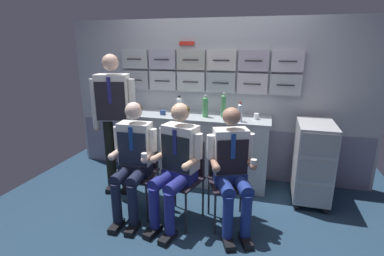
# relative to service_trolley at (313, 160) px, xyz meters

# --- Properties ---
(ground) EXTENTS (4.80, 4.80, 0.04)m
(ground) POSITION_rel_service_trolley_xyz_m (-1.28, -0.92, -0.53)
(ground) COLOR #203950
(galley_bulkhead) EXTENTS (4.20, 0.14, 2.15)m
(galley_bulkhead) POSITION_rel_service_trolley_xyz_m (-1.30, 0.45, 0.57)
(galley_bulkhead) COLOR #B1B7BE
(galley_bulkhead) RESTS_ON ground
(galley_counter) EXTENTS (1.97, 0.53, 0.92)m
(galley_counter) POSITION_rel_service_trolley_xyz_m (-1.48, 0.17, -0.05)
(galley_counter) COLOR #B5BFC5
(galley_counter) RESTS_ON ground
(service_trolley) EXTENTS (0.40, 0.65, 0.96)m
(service_trolley) POSITION_rel_service_trolley_xyz_m (0.00, 0.00, 0.00)
(service_trolley) COLOR black
(service_trolley) RESTS_ON ground
(folding_chair_left) EXTENTS (0.42, 0.42, 0.86)m
(folding_chair_left) POSITION_rel_service_trolley_xyz_m (-1.89, -0.69, 0.02)
(folding_chair_left) COLOR #2D2D33
(folding_chair_left) RESTS_ON ground
(crew_member_left) EXTENTS (0.48, 0.60, 1.25)m
(crew_member_left) POSITION_rel_service_trolley_xyz_m (-1.88, -0.86, 0.18)
(crew_member_left) COLOR black
(crew_member_left) RESTS_ON ground
(folding_chair_center) EXTENTS (0.49, 0.49, 0.86)m
(folding_chair_center) POSITION_rel_service_trolley_xyz_m (-1.36, -0.71, 0.02)
(folding_chair_center) COLOR #2D2D33
(folding_chair_center) RESTS_ON ground
(crew_member_center) EXTENTS (0.51, 0.66, 1.27)m
(crew_member_center) POSITION_rel_service_trolley_xyz_m (-1.40, -0.87, 0.19)
(crew_member_center) COLOR black
(crew_member_center) RESTS_ON ground
(folding_chair_right) EXTENTS (0.52, 0.52, 0.86)m
(folding_chair_right) POSITION_rel_service_trolley_xyz_m (-0.91, -0.65, 0.02)
(folding_chair_right) COLOR #2D2D33
(folding_chair_right) RESTS_ON ground
(crew_member_right) EXTENTS (0.53, 0.65, 1.24)m
(crew_member_right) POSITION_rel_service_trolley_xyz_m (-0.84, -0.80, 0.17)
(crew_member_right) COLOR black
(crew_member_right) RESTS_ON ground
(crew_member_standing) EXTENTS (0.53, 0.33, 1.71)m
(crew_member_standing) POSITION_rel_service_trolley_xyz_m (-2.35, -0.38, 0.52)
(crew_member_standing) COLOR black
(crew_member_standing) RESTS_ON ground
(water_bottle_tall) EXTENTS (0.08, 0.08, 0.24)m
(water_bottle_tall) POSITION_rel_service_trolley_xyz_m (-1.72, 0.26, 0.51)
(water_bottle_tall) COLOR silver
(water_bottle_tall) RESTS_ON galley_counter
(water_bottle_short) EXTENTS (0.06, 0.06, 0.24)m
(water_bottle_short) POSITION_rel_service_trolley_xyz_m (-0.87, 0.02, 0.52)
(water_bottle_short) COLOR silver
(water_bottle_short) RESTS_ON galley_counter
(sparkling_bottle_green) EXTENTS (0.06, 0.06, 0.32)m
(sparkling_bottle_green) POSITION_rel_service_trolley_xyz_m (-1.10, 0.18, 0.55)
(sparkling_bottle_green) COLOR #4B9859
(sparkling_bottle_green) RESTS_ON galley_counter
(water_bottle_blue_cap) EXTENTS (0.07, 0.07, 0.28)m
(water_bottle_blue_cap) POSITION_rel_service_trolley_xyz_m (-1.33, 0.14, 0.54)
(water_bottle_blue_cap) COLOR #48975B
(water_bottle_blue_cap) RESTS_ON galley_counter
(coffee_cup_spare) EXTENTS (0.06, 0.06, 0.07)m
(coffee_cup_spare) POSITION_rel_service_trolley_xyz_m (-0.96, 0.33, 0.44)
(coffee_cup_spare) COLOR white
(coffee_cup_spare) RESTS_ON galley_counter
(espresso_cup_small) EXTENTS (0.08, 0.08, 0.06)m
(espresso_cup_small) POSITION_rel_service_trolley_xyz_m (-1.90, 0.10, 0.44)
(espresso_cup_small) COLOR navy
(espresso_cup_small) RESTS_ON galley_counter
(coffee_cup_white) EXTENTS (0.06, 0.06, 0.08)m
(coffee_cup_white) POSITION_rel_service_trolley_xyz_m (-0.69, 0.18, 0.44)
(coffee_cup_white) COLOR white
(coffee_cup_white) RESTS_ON galley_counter
(paper_cup_tan) EXTENTS (0.06, 0.06, 0.06)m
(paper_cup_tan) POSITION_rel_service_trolley_xyz_m (-2.35, 0.31, 0.44)
(paper_cup_tan) COLOR silver
(paper_cup_tan) RESTS_ON galley_counter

